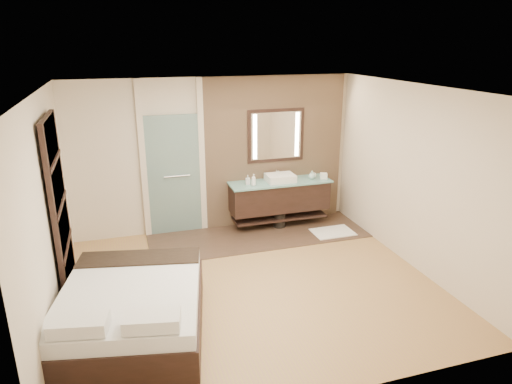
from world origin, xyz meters
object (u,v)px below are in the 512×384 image
object	(u,v)px
mirror_unit	(276,136)
waste_bin	(279,220)
bed	(132,311)
vanity	(280,196)

from	to	relation	value
mirror_unit	waste_bin	size ratio (longest dim) A/B	3.78
bed	vanity	bearing A→B (deg)	54.96
mirror_unit	waste_bin	bearing A→B (deg)	-94.39
mirror_unit	bed	size ratio (longest dim) A/B	0.47
mirror_unit	waste_bin	distance (m)	1.54
mirror_unit	vanity	bearing A→B (deg)	-90.00
bed	waste_bin	size ratio (longest dim) A/B	8.02
vanity	bed	xyz separation A→B (m)	(-2.75, -2.60, -0.27)
waste_bin	vanity	bearing A→B (deg)	70.90
vanity	bed	size ratio (longest dim) A/B	0.82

